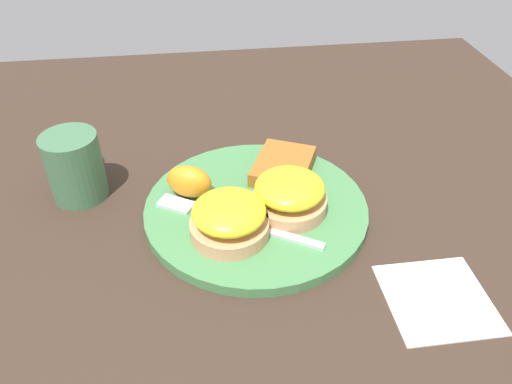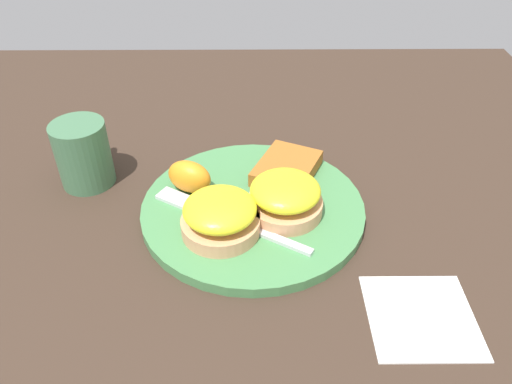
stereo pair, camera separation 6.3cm
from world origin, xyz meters
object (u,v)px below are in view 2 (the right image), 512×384
(sandwich_benedict_right, at_px, (288,197))
(cup, at_px, (86,153))
(orange_wedge, at_px, (193,177))
(hashbrown_patty, at_px, (290,168))
(fork, at_px, (224,216))
(sandwich_benedict_left, at_px, (224,216))

(sandwich_benedict_right, xyz_separation_m, cup, (0.09, 0.27, 0.01))
(sandwich_benedict_right, height_order, cup, cup)
(orange_wedge, distance_m, cup, 0.15)
(hashbrown_patty, relative_size, fork, 0.49)
(sandwich_benedict_left, distance_m, orange_wedge, 0.09)
(fork, xyz_separation_m, cup, (0.10, 0.19, 0.03))
(cup, bearing_deg, orange_wedge, -105.75)
(sandwich_benedict_left, relative_size, orange_wedge, 1.58)
(hashbrown_patty, height_order, fork, hashbrown_patty)
(sandwich_benedict_left, bearing_deg, hashbrown_patty, -36.23)
(orange_wedge, xyz_separation_m, fork, (-0.06, -0.04, -0.02))
(hashbrown_patty, xyz_separation_m, cup, (0.01, 0.28, 0.02))
(sandwich_benedict_left, relative_size, fork, 0.48)
(sandwich_benedict_right, distance_m, hashbrown_patty, 0.08)
(sandwich_benedict_left, relative_size, hashbrown_patty, 0.98)
(orange_wedge, height_order, fork, orange_wedge)
(hashbrown_patty, xyz_separation_m, fork, (-0.09, 0.09, -0.01))
(sandwich_benedict_left, distance_m, sandwich_benedict_right, 0.09)
(sandwich_benedict_left, xyz_separation_m, orange_wedge, (0.08, 0.04, -0.00))
(orange_wedge, bearing_deg, sandwich_benedict_left, -151.56)
(fork, relative_size, cup, 1.92)
(cup, bearing_deg, fork, -117.46)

